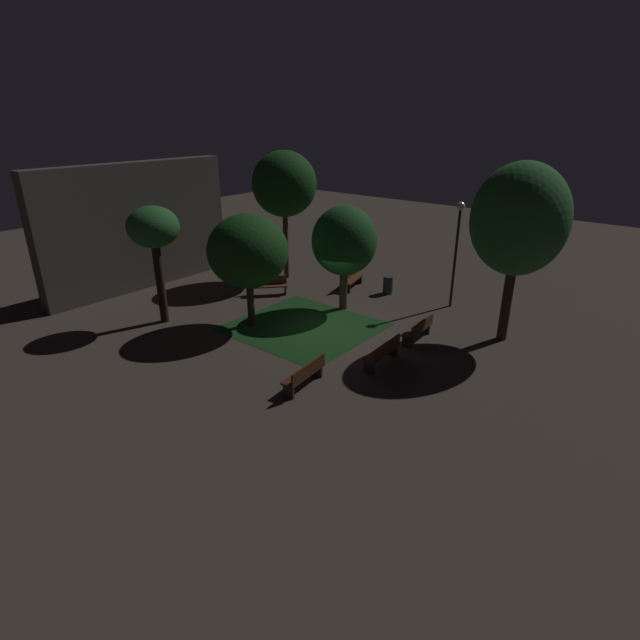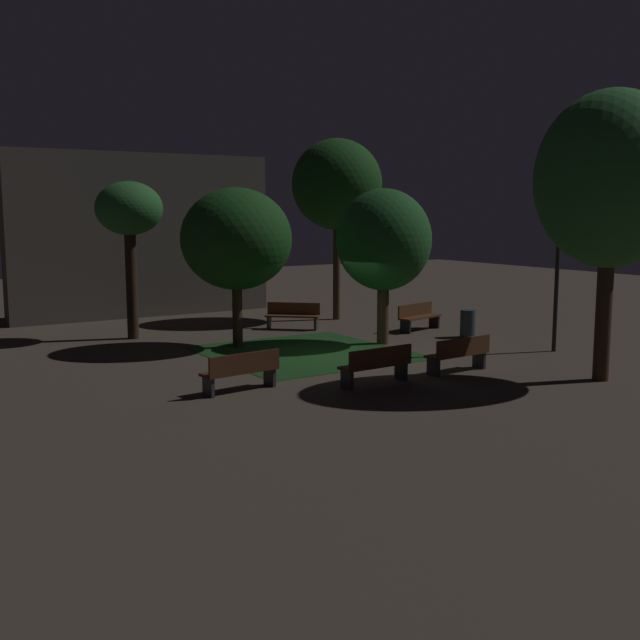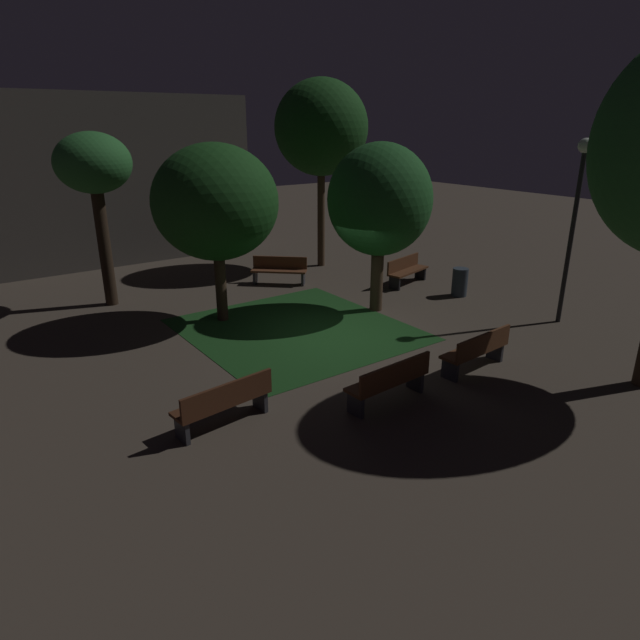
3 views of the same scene
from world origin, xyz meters
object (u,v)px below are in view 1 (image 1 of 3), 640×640
object	(u,v)px
bench_lawn_edge	(419,329)
bench_back_row	(383,352)
bench_corner	(351,278)
tree_left_canopy	(284,184)
bench_near_trees	(268,285)
tree_back_left	(153,230)
lamp_post_plaza_east	(457,237)
trash_bin	(388,285)
bench_front_left	(305,374)
tree_back_right	(248,251)
tree_tall_center	(344,241)
tree_near_wall	(519,220)

from	to	relation	value
bench_lawn_edge	bench_back_row	bearing A→B (deg)	-180.00
bench_corner	tree_left_canopy	distance (m)	5.73
bench_near_trees	tree_back_left	world-z (taller)	tree_back_left
tree_back_left	bench_lawn_edge	bearing A→B (deg)	-61.43
lamp_post_plaza_east	trash_bin	xyz separation A→B (m)	(-0.35, 3.12, -2.74)
bench_back_row	trash_bin	bearing A→B (deg)	30.74
bench_front_left	tree_back_left	distance (m)	8.83
bench_lawn_edge	trash_bin	world-z (taller)	bench_lawn_edge
tree_back_left	trash_bin	bearing A→B (deg)	-31.28
bench_near_trees	tree_back_left	distance (m)	6.25
tree_back_right	trash_bin	xyz separation A→B (m)	(6.87, -2.28, -2.69)
bench_front_left	trash_bin	bearing A→B (deg)	16.41
tree_left_canopy	bench_near_trees	bearing A→B (deg)	-155.57
tree_left_canopy	tree_back_right	size ratio (longest dim) A/B	1.41
bench_front_left	tree_tall_center	distance (m)	7.55
bench_near_trees	tree_back_left	bearing A→B (deg)	168.76
tree_back_left	tree_back_right	xyz separation A→B (m)	(2.04, -3.14, -0.75)
bench_front_left	tree_near_wall	world-z (taller)	tree_near_wall
bench_corner	tree_left_canopy	xyz separation A→B (m)	(-0.81, 3.64, 4.35)
tree_back_left	lamp_post_plaza_east	world-z (taller)	tree_back_left
tree_back_left	tree_back_right	world-z (taller)	tree_back_left
bench_lawn_edge	bench_front_left	xyz separation A→B (m)	(-5.40, 1.07, 0.00)
tree_left_canopy	bench_back_row	bearing A→B (deg)	-118.98
tree_back_right	lamp_post_plaza_east	distance (m)	9.01
tree_back_right	tree_left_canopy	bearing A→B (deg)	30.02
tree_back_right	tree_back_left	bearing A→B (deg)	122.99
tree_back_left	tree_back_right	bearing A→B (deg)	-57.01
bench_back_row	tree_near_wall	xyz separation A→B (m)	(4.72, -2.43, 4.13)
bench_front_left	tree_left_canopy	bearing A→B (deg)	45.74
bench_back_row	bench_near_trees	distance (m)	8.61
bench_lawn_edge	lamp_post_plaza_east	world-z (taller)	lamp_post_plaza_east
tree_near_wall	bench_lawn_edge	bearing A→B (deg)	132.20
bench_near_trees	tree_back_right	world-z (taller)	tree_back_right
tree_near_wall	tree_back_right	size ratio (longest dim) A/B	1.45
trash_bin	tree_back_left	bearing A→B (deg)	148.72
bench_near_trees	tree_near_wall	bearing A→B (deg)	-78.96
bench_back_row	bench_lawn_edge	world-z (taller)	same
bench_front_left	bench_corner	distance (m)	10.01
bench_back_row	tree_back_left	size ratio (longest dim) A/B	0.38
bench_front_left	bench_near_trees	bearing A→B (deg)	52.17
bench_near_trees	bench_front_left	xyz separation A→B (m)	(-5.53, -7.13, 0.00)
bench_corner	tree_tall_center	bearing A→B (deg)	-151.09
bench_back_row	bench_lawn_edge	xyz separation A→B (m)	(2.51, 0.00, 0.00)
bench_near_trees	tree_tall_center	bearing A→B (deg)	-78.52
bench_back_row	bench_corner	distance (m)	8.27
tree_tall_center	tree_back_left	size ratio (longest dim) A/B	0.95
lamp_post_plaza_east	bench_front_left	bearing A→B (deg)	177.74
bench_near_trees	trash_bin	bearing A→B (deg)	-49.43
bench_lawn_edge	tree_near_wall	bearing A→B (deg)	-47.80
tree_left_canopy	bench_lawn_edge	bearing A→B (deg)	-105.90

